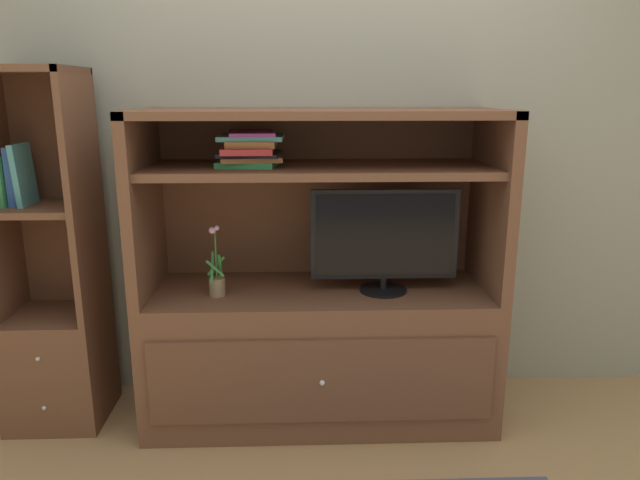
# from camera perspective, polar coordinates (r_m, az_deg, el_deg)

# --- Properties ---
(ground_plane) EXTENTS (8.00, 8.00, 0.00)m
(ground_plane) POSITION_cam_1_polar(r_m,az_deg,el_deg) (2.70, 0.28, -20.59)
(ground_plane) COLOR tan
(painted_rear_wall) EXTENTS (6.00, 0.10, 2.80)m
(painted_rear_wall) POSITION_cam_1_polar(r_m,az_deg,el_deg) (2.97, -0.28, 11.45)
(painted_rear_wall) COLOR gray
(painted_rear_wall) RESTS_ON ground_plane
(media_console) EXTENTS (1.63, 0.62, 1.47)m
(media_console) POSITION_cam_1_polar(r_m,az_deg,el_deg) (2.83, -0.04, -7.87)
(media_console) COLOR brown
(media_console) RESTS_ON ground_plane
(tv_monitor) EXTENTS (0.67, 0.22, 0.48)m
(tv_monitor) POSITION_cam_1_polar(r_m,az_deg,el_deg) (2.68, 6.30, 0.12)
(tv_monitor) COLOR black
(tv_monitor) RESTS_ON media_console
(potted_plant) EXTENTS (0.09, 0.10, 0.33)m
(potted_plant) POSITION_cam_1_polar(r_m,az_deg,el_deg) (2.70, -10.02, -3.95)
(potted_plant) COLOR #8C7251
(potted_plant) RESTS_ON media_console
(magazine_stack) EXTENTS (0.30, 0.34, 0.15)m
(magazine_stack) POSITION_cam_1_polar(r_m,az_deg,el_deg) (2.63, -6.81, 8.82)
(magazine_stack) COLOR #338C4C
(magazine_stack) RESTS_ON media_console
(bookshelf_tall) EXTENTS (0.43, 0.42, 1.65)m
(bookshelf_tall) POSITION_cam_1_polar(r_m,az_deg,el_deg) (3.04, -24.50, -6.17)
(bookshelf_tall) COLOR brown
(bookshelf_tall) RESTS_ON ground_plane
(upright_book_row) EXTENTS (0.12, 0.17, 0.27)m
(upright_book_row) POSITION_cam_1_polar(r_m,az_deg,el_deg) (2.93, -27.65, 5.40)
(upright_book_row) COLOR #338C4C
(upright_book_row) RESTS_ON bookshelf_tall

